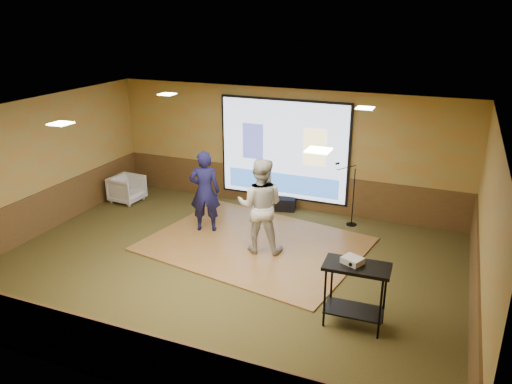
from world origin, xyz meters
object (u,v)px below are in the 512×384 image
at_px(av_table, 356,282).
at_px(banquet_chair, 127,189).
at_px(dance_floor, 255,244).
at_px(projector_screen, 283,151).
at_px(projector, 352,260).
at_px(player_left, 205,191).
at_px(mic_stand, 350,205).
at_px(duffel_bag, 285,204).
at_px(player_right, 260,206).

xyz_separation_m(av_table, banquet_chair, (-6.62, 3.19, -0.42)).
bearing_deg(dance_floor, projector_screen, 94.76).
xyz_separation_m(dance_floor, projector, (2.47, -2.05, 1.10)).
height_order(projector_screen, av_table, projector_screen).
bearing_deg(projector, banquet_chair, 178.07).
height_order(player_left, projector, player_left).
bearing_deg(mic_stand, duffel_bag, 178.98).
bearing_deg(mic_stand, player_right, -115.80).
bearing_deg(av_table, duffel_bag, 121.83).
distance_m(dance_floor, duffel_bag, 2.12).
bearing_deg(projector_screen, dance_floor, -85.24).
distance_m(av_table, projector, 0.36).
bearing_deg(player_left, banquet_chair, -38.19).
height_order(projector, duffel_bag, projector).
relative_size(av_table, duffel_bag, 2.15).
relative_size(av_table, projector, 3.61).
bearing_deg(projector, dance_floor, 164.20).
distance_m(mic_stand, duffel_bag, 1.75).
bearing_deg(dance_floor, av_table, -39.16).
bearing_deg(av_table, dance_floor, 140.84).
relative_size(banquet_chair, duffel_bag, 1.53).
height_order(player_right, duffel_bag, player_right).
distance_m(dance_floor, mic_stand, 2.50).
bearing_deg(player_right, projector_screen, -92.11).
relative_size(player_right, av_table, 1.85).
height_order(projector, mic_stand, mic_stand).
distance_m(banquet_chair, duffel_bag, 4.14).
xyz_separation_m(player_left, player_right, (1.52, -0.49, 0.07)).
bearing_deg(av_table, mic_stand, 103.16).
distance_m(projector_screen, mic_stand, 2.13).
bearing_deg(duffel_bag, av_table, -58.17).
distance_m(mic_stand, banquet_chair, 5.75).
bearing_deg(mic_stand, dance_floor, -123.12).
xyz_separation_m(projector_screen, player_right, (0.41, -2.54, -0.45)).
relative_size(av_table, banquet_chair, 1.40).
relative_size(projector_screen, dance_floor, 0.76).
bearing_deg(dance_floor, banquet_chair, 164.67).
height_order(player_left, player_right, player_right).
xyz_separation_m(mic_stand, banquet_chair, (-5.71, -0.72, -0.15)).
relative_size(projector_screen, duffel_bag, 6.66).
relative_size(dance_floor, av_table, 4.09).
distance_m(player_right, projector, 2.89).
distance_m(dance_floor, player_right, 1.06).
distance_m(projector_screen, dance_floor, 2.74).
relative_size(projector_screen, player_left, 1.80).
xyz_separation_m(mic_stand, duffel_bag, (-1.69, 0.29, -0.34)).
xyz_separation_m(player_right, duffel_bag, (-0.27, 2.36, -0.87)).
xyz_separation_m(projector_screen, player_left, (-1.11, -2.06, -0.52)).
distance_m(player_left, duffel_bag, 2.39).
relative_size(dance_floor, mic_stand, 2.93).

